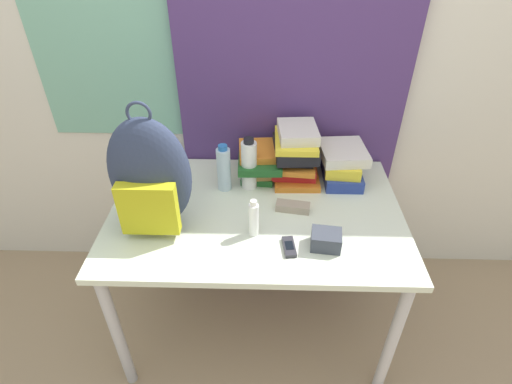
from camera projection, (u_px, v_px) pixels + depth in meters
wall_back at (258, 67)px, 1.93m from camera, size 6.00×0.06×2.50m
curtain_blue at (293, 71)px, 1.88m from camera, size 1.11×0.04×2.50m
desk at (256, 224)px, 1.84m from camera, size 1.31×0.86×0.78m
backpack at (150, 178)px, 1.57m from camera, size 0.33×0.20×0.56m
book_stack_left at (259, 161)px, 1.97m from camera, size 0.22×0.29×0.16m
book_stack_center at (295, 154)px, 1.93m from camera, size 0.25×0.28×0.27m
book_stack_right at (342, 163)px, 1.96m from camera, size 0.23×0.30×0.17m
water_bottle at (224, 169)px, 1.86m from camera, size 0.06×0.06×0.24m
sports_bottle at (249, 165)px, 1.87m from camera, size 0.07×0.07×0.26m
sunscreen_bottle at (254, 219)px, 1.62m from camera, size 0.04×0.04×0.17m
cell_phone at (289, 247)px, 1.59m from camera, size 0.06×0.11×0.02m
sunglasses_case at (293, 207)px, 1.78m from camera, size 0.16×0.08×0.04m
camera_pouch at (326, 240)px, 1.58m from camera, size 0.13×0.11×0.07m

